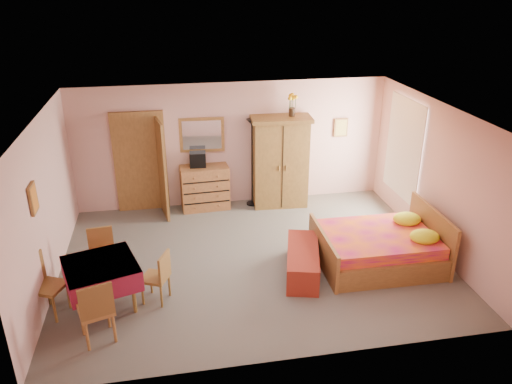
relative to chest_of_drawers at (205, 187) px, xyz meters
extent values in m
plane|color=slate|center=(0.63, -2.27, -0.47)|extent=(6.50, 6.50, 0.00)
plane|color=brown|center=(0.63, -2.27, 2.13)|extent=(6.50, 6.50, 0.00)
cube|color=#D9A59D|center=(0.63, 0.23, 0.83)|extent=(6.50, 0.10, 2.60)
cube|color=#D9A59D|center=(0.63, -4.77, 0.83)|extent=(6.50, 0.10, 2.60)
cube|color=#D9A59D|center=(-2.62, -2.27, 0.83)|extent=(0.10, 5.00, 2.60)
cube|color=#D9A59D|center=(3.88, -2.27, 0.83)|extent=(0.10, 5.00, 2.60)
cube|color=#9E6B35|center=(-1.27, 0.20, 0.56)|extent=(1.06, 0.12, 2.15)
cube|color=white|center=(3.84, -1.07, 0.98)|extent=(0.08, 1.40, 1.95)
cube|color=orange|center=(-2.59, -2.87, 1.23)|extent=(0.04, 0.32, 0.42)
cube|color=#D8BF59|center=(2.98, 0.20, 1.08)|extent=(0.30, 0.04, 0.40)
cube|color=#A36537|center=(0.00, 0.00, 0.00)|extent=(1.01, 0.55, 0.93)
cube|color=white|center=(0.00, 0.21, 1.08)|extent=(0.92, 0.11, 0.72)
cube|color=black|center=(-0.12, 0.03, 0.62)|extent=(0.34, 0.26, 0.31)
cube|color=black|center=(1.00, 0.00, 0.48)|extent=(0.31, 0.31, 1.89)
cube|color=olive|center=(1.59, -0.10, 0.50)|extent=(1.27, 0.71, 1.93)
cube|color=yellow|center=(1.82, -0.06, 1.69)|extent=(0.19, 0.19, 0.47)
cube|color=#BA1260|center=(2.68, -2.74, 0.00)|extent=(2.03, 1.61, 0.93)
cube|color=maroon|center=(1.35, -2.84, -0.24)|extent=(0.83, 1.44, 0.45)
cube|color=maroon|center=(-1.79, -3.16, -0.10)|extent=(1.24, 1.24, 0.73)
cube|color=#AC713A|center=(-1.80, -3.90, 0.01)|extent=(0.55, 0.55, 0.96)
cube|color=#AD703A|center=(-1.85, -2.45, -0.03)|extent=(0.44, 0.44, 0.87)
cube|color=#A07236|center=(-2.52, -3.21, 0.00)|extent=(0.56, 0.56, 0.93)
cube|color=olive|center=(-1.03, -3.15, -0.06)|extent=(0.49, 0.49, 0.82)
camera|label=1|loc=(-0.69, -9.64, 4.09)|focal=35.00mm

